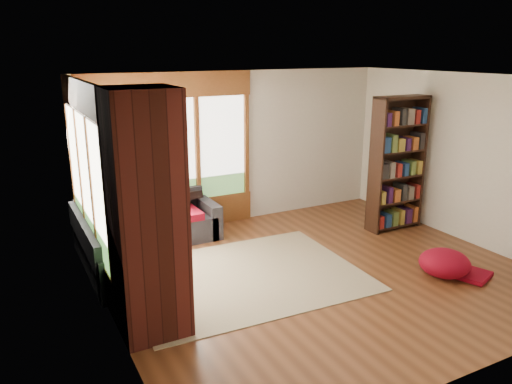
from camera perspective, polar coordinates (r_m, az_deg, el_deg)
name	(u,v)px	position (r m, az deg, el deg)	size (l,w,h in m)	color
floor	(318,272)	(6.96, 7.07, -9.10)	(5.50, 5.50, 0.00)	#542D17
ceiling	(325,78)	(6.31, 7.90, 12.79)	(5.50, 5.50, 0.00)	white
wall_back	(238,148)	(8.63, -2.09, 5.08)	(5.50, 0.04, 2.60)	silver
wall_front	(486,246)	(4.80, 24.84, -5.58)	(5.50, 0.04, 2.60)	silver
wall_left	(105,212)	(5.47, -16.91, -2.15)	(0.04, 5.00, 2.60)	silver
wall_right	(469,159)	(8.37, 23.13, 3.44)	(0.04, 5.00, 2.60)	silver
windows_back	(171,152)	(8.15, -9.65, 4.57)	(2.82, 0.10, 1.90)	brown
windows_left	(87,181)	(6.61, -18.73, 1.23)	(0.10, 2.62, 1.90)	brown
roller_blind	(76,139)	(7.33, -19.86, 5.74)	(0.03, 0.72, 0.90)	#6F9063
brick_chimney	(147,216)	(5.22, -12.39, -2.70)	(0.70, 0.70, 2.60)	#471914
sectional_sofa	(142,236)	(7.53, -12.89, -4.90)	(2.20, 2.20, 0.80)	#242229
area_rug	(245,276)	(6.78, -1.32, -9.61)	(3.06, 2.34, 0.01)	beige
bookshelf	(397,164)	(8.55, 15.86, 3.09)	(0.95, 0.32, 2.22)	black
pouf	(445,262)	(7.20, 20.76, -7.53)	(0.67, 0.67, 0.36)	maroon
dog_tan	(155,199)	(7.64, -11.46, -0.74)	(0.94, 0.96, 0.47)	brown
dog_brindle	(135,226)	(6.57, -13.64, -3.78)	(0.63, 0.90, 0.46)	#371D17
throw_pillows	(140,203)	(7.52, -13.12, -1.24)	(1.98, 1.68, 0.45)	black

